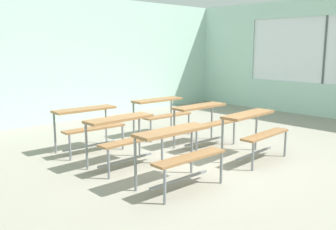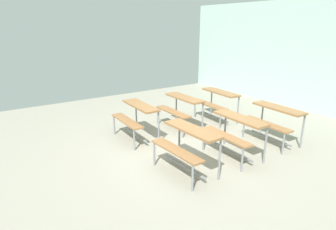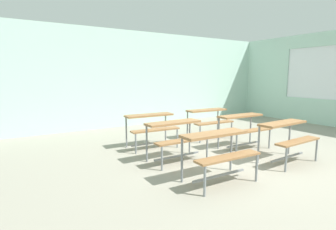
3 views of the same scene
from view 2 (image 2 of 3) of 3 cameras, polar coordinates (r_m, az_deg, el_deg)
name	(u,v)px [view 2 (image 2 of 3)]	position (r m, az deg, el deg)	size (l,w,h in m)	color
ground	(186,154)	(5.47, 3.56, -7.82)	(10.00, 9.00, 0.05)	gray
wall_back	(325,58)	(8.51, 29.12, 9.99)	(10.00, 0.12, 3.00)	silver
desk_bench_r0c0	(136,114)	(5.93, -6.47, 0.29)	(1.11, 0.61, 0.74)	olive
desk_bench_r0c1	(187,140)	(4.57, 3.80, -5.08)	(1.13, 0.64, 0.74)	olive
desk_bench_r1c0	(180,105)	(6.52, 2.50, 2.01)	(1.11, 0.60, 0.74)	olive
desk_bench_r1c1	(235,128)	(5.25, 13.35, -2.48)	(1.11, 0.62, 0.74)	olive
desk_bench_r2c0	(217,99)	(7.16, 9.82, 3.23)	(1.13, 0.64, 0.74)	olive
desk_bench_r2c1	(274,116)	(6.11, 20.60, -0.25)	(1.12, 0.63, 0.74)	olive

